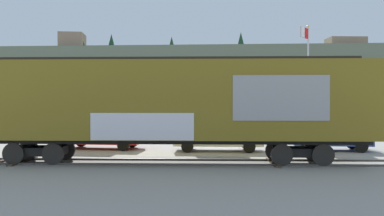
{
  "coord_description": "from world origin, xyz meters",
  "views": [
    {
      "loc": [
        0.81,
        -16.89,
        2.58
      ],
      "look_at": [
        -0.33,
        2.78,
        2.37
      ],
      "focal_mm": 36.43,
      "sensor_mm": 36.0,
      "label": 1
    }
  ],
  "objects_px": {
    "freight_car": "(168,102)",
    "flagpole": "(307,66)",
    "parked_car_red": "(101,134)",
    "parked_car_blue": "(329,135)",
    "parked_car_white": "(217,136)"
  },
  "relations": [
    {
      "from": "freight_car",
      "to": "parked_car_red",
      "type": "bearing_deg",
      "value": 131.5
    },
    {
      "from": "parked_car_white",
      "to": "parked_car_blue",
      "type": "bearing_deg",
      "value": 4.71
    },
    {
      "from": "freight_car",
      "to": "parked_car_blue",
      "type": "bearing_deg",
      "value": 30.8
    },
    {
      "from": "freight_car",
      "to": "parked_car_white",
      "type": "xyz_separation_m",
      "value": [
        2.15,
        4.47,
        -1.86
      ]
    },
    {
      "from": "freight_car",
      "to": "flagpole",
      "type": "height_order",
      "value": "flagpole"
    },
    {
      "from": "freight_car",
      "to": "parked_car_white",
      "type": "relative_size",
      "value": 3.65
    },
    {
      "from": "parked_car_white",
      "to": "flagpole",
      "type": "bearing_deg",
      "value": 51.44
    },
    {
      "from": "parked_car_white",
      "to": "freight_car",
      "type": "bearing_deg",
      "value": -115.72
    },
    {
      "from": "parked_car_red",
      "to": "parked_car_white",
      "type": "relative_size",
      "value": 1.0
    },
    {
      "from": "parked_car_red",
      "to": "parked_car_white",
      "type": "bearing_deg",
      "value": -5.2
    },
    {
      "from": "parked_car_white",
      "to": "parked_car_blue",
      "type": "height_order",
      "value": "parked_car_blue"
    },
    {
      "from": "parked_car_red",
      "to": "parked_car_blue",
      "type": "distance_m",
      "value": 12.85
    },
    {
      "from": "freight_car",
      "to": "parked_car_blue",
      "type": "relative_size",
      "value": 4.16
    },
    {
      "from": "parked_car_red",
      "to": "parked_car_blue",
      "type": "bearing_deg",
      "value": -0.42
    },
    {
      "from": "freight_car",
      "to": "flagpole",
      "type": "relative_size",
      "value": 2.04
    }
  ]
}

